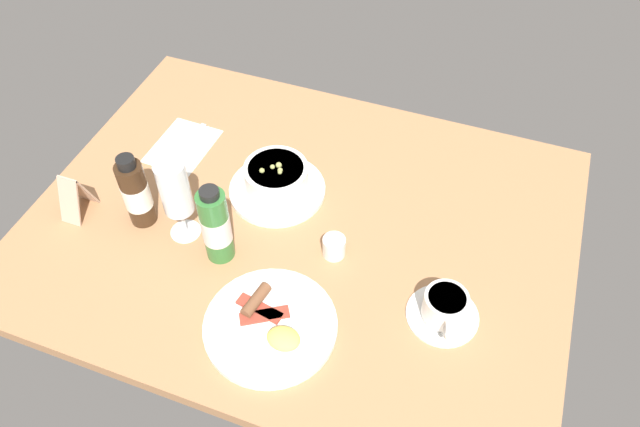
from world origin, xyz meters
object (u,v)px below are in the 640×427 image
object	(u,v)px
creamer_jug	(334,247)
wine_glass	(175,191)
sauce_bottle_green	(216,226)
menu_card	(74,195)
porridge_bowl	(277,180)
coffee_cup	(444,308)
sauce_bottle_brown	(136,193)
breakfast_plate	(271,325)
cutlery_setting	(181,147)

from	to	relation	value
creamer_jug	wine_glass	xyz separation A→B (cm)	(30.18, 5.08, 9.92)
sauce_bottle_green	menu_card	distance (cm)	32.62
porridge_bowl	wine_glass	world-z (taller)	wine_glass
porridge_bowl	coffee_cup	size ratio (longest dim) A/B	1.55
sauce_bottle_green	coffee_cup	bearing A→B (deg)	-178.86
creamer_jug	wine_glass	bearing A→B (deg)	9.56
sauce_bottle_brown	breakfast_plate	xyz separation A→B (cm)	(-34.80, 14.74, -6.95)
porridge_bowl	coffee_cup	xyz separation A→B (cm)	(-40.23, 18.29, -0.68)
wine_glass	menu_card	distance (cm)	24.45
porridge_bowl	sauce_bottle_brown	bearing A→B (deg)	35.72
sauce_bottle_green	wine_glass	bearing A→B (deg)	-14.93
creamer_jug	menu_card	bearing A→B (deg)	8.26
coffee_cup	sauce_bottle_green	world-z (taller)	sauce_bottle_green
coffee_cup	wine_glass	world-z (taller)	wine_glass
cutlery_setting	breakfast_plate	world-z (taller)	breakfast_plate
sauce_bottle_green	breakfast_plate	xyz separation A→B (cm)	(-15.85, 12.09, -7.62)
coffee_cup	porridge_bowl	bearing A→B (deg)	-24.44
breakfast_plate	menu_card	bearing A→B (deg)	-13.83
breakfast_plate	wine_glass	bearing A→B (deg)	-30.14
coffee_cup	sauce_bottle_green	size ratio (longest dim) A/B	0.73
creamer_jug	coffee_cup	bearing A→B (deg)	164.04
wine_glass	breakfast_plate	world-z (taller)	wine_glass
breakfast_plate	menu_card	size ratio (longest dim) A/B	2.39
coffee_cup	sauce_bottle_brown	xyz separation A→B (cm)	(63.20, -1.77, 5.03)
menu_card	cutlery_setting	bearing A→B (deg)	-112.80
wine_glass	menu_card	world-z (taller)	wine_glass
menu_card	breakfast_plate	bearing A→B (deg)	166.17
porridge_bowl	creamer_jug	size ratio (longest dim) A/B	3.78
cutlery_setting	breakfast_plate	xyz separation A→B (cm)	(-37.97, 36.39, 0.65)
breakfast_plate	sauce_bottle_brown	bearing A→B (deg)	-22.96
coffee_cup	creamer_jug	bearing A→B (deg)	-15.96
wine_glass	breakfast_plate	distance (cm)	31.09
creamer_jug	breakfast_plate	distance (cm)	20.34
coffee_cup	wine_glass	distance (cm)	54.30
creamer_jug	menu_card	size ratio (longest dim) A/B	0.54
coffee_cup	sauce_bottle_brown	bearing A→B (deg)	-1.60
cutlery_setting	wine_glass	world-z (taller)	wine_glass
cutlery_setting	wine_glass	xyz separation A→B (cm)	(-12.91, 21.84, 11.92)
menu_card	porridge_bowl	bearing A→B (deg)	-152.00
porridge_bowl	breakfast_plate	world-z (taller)	porridge_bowl
wine_glass	breakfast_plate	xyz separation A→B (cm)	(-25.06, 14.55, -11.26)
wine_glass	porridge_bowl	bearing A→B (deg)	-128.37
porridge_bowl	breakfast_plate	distance (cm)	33.53
breakfast_plate	coffee_cup	bearing A→B (deg)	-155.44
creamer_jug	sauce_bottle_green	world-z (taller)	sauce_bottle_green
porridge_bowl	sauce_bottle_brown	world-z (taller)	sauce_bottle_brown
wine_glass	sauce_bottle_green	distance (cm)	10.21
cutlery_setting	menu_card	bearing A→B (deg)	67.20
porridge_bowl	sauce_bottle_brown	distance (cm)	28.63
porridge_bowl	creamer_jug	bearing A→B (deg)	145.55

